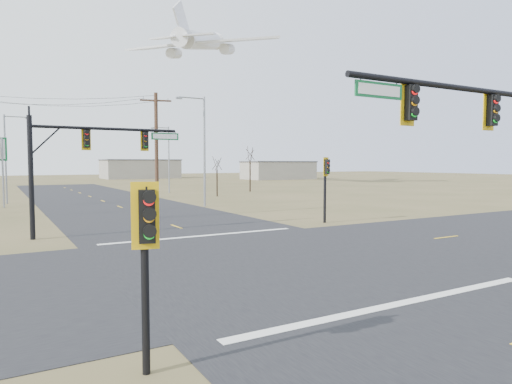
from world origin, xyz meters
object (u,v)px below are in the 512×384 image
mast_arm_near (497,134)px  pedestal_signal_sw (146,233)px  streetlight_b (167,156)px  bare_tree_d (250,153)px  mast_arm_far (87,151)px  streetlight_c (8,154)px  utility_pole_near (157,154)px  pedestal_signal_ne (326,176)px  streetlight_a (202,145)px  bare_tree_c (217,163)px

mast_arm_near → pedestal_signal_sw: (-12.68, -0.81, -2.40)m
mast_arm_near → streetlight_b: bearing=85.8°
bare_tree_d → streetlight_b: bearing=164.8°
mast_arm_near → mast_arm_far: bearing=121.8°
pedestal_signal_sw → streetlight_b: size_ratio=0.42×
streetlight_c → utility_pole_near: bearing=-82.3°
mast_arm_far → utility_pole_near: (6.17, 6.14, -0.00)m
pedestal_signal_ne → streetlight_a: streetlight_a is taller
mast_arm_near → bare_tree_c: mast_arm_near is taller
utility_pole_near → streetlight_b: 30.61m
streetlight_a → bare_tree_c: 14.01m
utility_pole_near → bare_tree_d: 34.00m
pedestal_signal_ne → streetlight_c: (-19.32, 29.00, 1.86)m
mast_arm_near → pedestal_signal_ne: 17.07m
mast_arm_far → streetlight_c: (-3.51, 26.38, 0.23)m
streetlight_b → bare_tree_d: 12.24m
pedestal_signal_sw → streetlight_b: (19.06, 54.35, 2.41)m
streetlight_b → bare_tree_d: (11.80, -3.20, 0.42)m
utility_pole_near → pedestal_signal_sw: bearing=-108.1°
mast_arm_near → streetlight_a: size_ratio=0.99×
pedestal_signal_sw → streetlight_b: streetlight_b is taller
streetlight_a → streetlight_b: streetlight_a is taller
streetlight_a → streetlight_c: (-16.50, 13.23, -0.78)m
pedestal_signal_ne → streetlight_b: (1.05, 37.45, 1.93)m
pedestal_signal_sw → streetlight_a: (15.19, 32.68, 3.11)m
mast_arm_far → pedestal_signal_sw: size_ratio=2.23×
pedestal_signal_sw → streetlight_a: bearing=80.5°
pedestal_signal_sw → utility_pole_near: utility_pole_near is taller
mast_arm_near → bare_tree_c: (9.65, 43.79, -1.06)m
streetlight_c → bare_tree_d: streetlight_c is taller
pedestal_signal_sw → streetlight_c: bearing=107.1°
streetlight_c → bare_tree_d: size_ratio=1.31×
pedestal_signal_sw → mast_arm_far: bearing=99.0°
bare_tree_c → streetlight_b: bearing=108.5°
pedestal_signal_sw → bare_tree_c: (22.33, 44.60, 1.33)m
pedestal_signal_ne → streetlight_c: 34.90m
mast_arm_near → bare_tree_d: (18.19, 50.35, 0.43)m
mast_arm_near → utility_pole_near: utility_pole_near is taller
streetlight_c → streetlight_b: bearing=4.7°
pedestal_signal_ne → bare_tree_d: 36.66m
pedestal_signal_ne → mast_arm_far: bearing=157.6°
mast_arm_near → streetlight_a: (2.52, 31.87, 0.71)m
mast_arm_near → streetlight_b: streetlight_b is taller
streetlight_c → bare_tree_c: size_ratio=1.72×
streetlight_c → bare_tree_c: streetlight_c is taller
bare_tree_d → streetlight_a: bearing=-130.3°
pedestal_signal_ne → streetlight_b: 37.51m
pedestal_signal_sw → utility_pole_near: (8.37, 25.68, 2.10)m
pedestal_signal_ne → bare_tree_d: size_ratio=0.66×
streetlight_c → mast_arm_far: bearing=-100.3°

